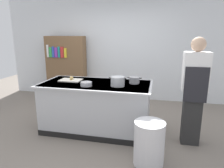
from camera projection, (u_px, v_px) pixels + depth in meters
ground_plane at (97, 129)px, 3.86m from camera, size 10.00×10.00×0.00m
back_wall at (118, 44)px, 5.49m from camera, size 6.40×0.12×3.00m
counter_island at (96, 106)px, 3.75m from camera, size 1.98×0.98×0.90m
cutting_board at (71, 80)px, 3.83m from camera, size 0.40×0.28×0.02m
onion at (71, 78)px, 3.80m from camera, size 0.07×0.07×0.07m
stock_pot at (118, 81)px, 3.43m from camera, size 0.30×0.23×0.16m
sauce_pan at (134, 80)px, 3.61m from camera, size 0.25×0.18×0.12m
mixing_bowl at (86, 84)px, 3.44m from camera, size 0.20×0.20×0.07m
trash_bin at (149, 143)px, 2.77m from camera, size 0.42×0.42×0.62m
person_chef at (194, 90)px, 3.17m from camera, size 0.38×0.25×1.72m
bookshelf at (66, 67)px, 5.66m from camera, size 1.10×0.31×1.70m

